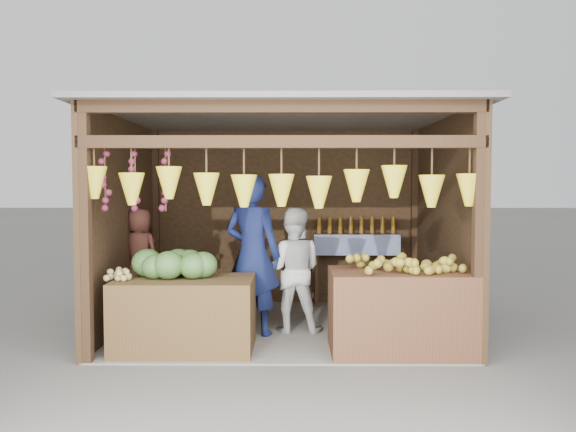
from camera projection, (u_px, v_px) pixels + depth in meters
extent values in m
plane|color=#514F49|center=(284.00, 328.00, 7.02)|extent=(80.00, 80.00, 0.00)
cube|color=slate|center=(284.00, 327.00, 7.02)|extent=(4.00, 3.00, 0.02)
cube|color=black|center=(285.00, 217.00, 8.45)|extent=(4.00, 0.06, 2.60)
cube|color=black|center=(123.00, 224.00, 6.96)|extent=(0.06, 3.00, 2.60)
cube|color=black|center=(445.00, 224.00, 6.94)|extent=(0.06, 3.00, 2.60)
cube|color=#605B54|center=(283.00, 116.00, 6.88)|extent=(4.30, 3.30, 0.06)
cube|color=black|center=(85.00, 234.00, 5.53)|extent=(0.11, 0.11, 2.60)
cube|color=black|center=(479.00, 234.00, 5.50)|extent=(0.11, 0.11, 2.60)
cube|color=black|center=(156.00, 218.00, 8.40)|extent=(0.11, 0.11, 2.60)
cube|color=black|center=(415.00, 218.00, 8.38)|extent=(0.11, 0.11, 2.60)
cube|color=black|center=(281.00, 142.00, 5.47)|extent=(4.00, 0.12, 0.12)
cube|color=black|center=(281.00, 107.00, 5.45)|extent=(4.00, 0.12, 0.12)
cube|color=#382314|center=(356.00, 235.00, 8.25)|extent=(1.25, 0.30, 0.05)
cube|color=#382314|center=(316.00, 270.00, 8.29)|extent=(0.05, 0.28, 1.05)
cube|color=#382314|center=(395.00, 271.00, 8.28)|extent=(0.05, 0.28, 1.05)
cube|color=blue|center=(357.00, 245.00, 8.10)|extent=(1.25, 0.02, 0.30)
cube|color=#442E16|center=(185.00, 315.00, 5.99)|extent=(1.46, 0.85, 0.79)
cube|color=#442716|center=(401.00, 312.00, 5.91)|extent=(1.48, 0.85, 0.88)
cube|color=black|center=(140.00, 311.00, 7.22)|extent=(0.35, 0.35, 0.32)
imported|color=#121A45|center=(252.00, 255.00, 6.62)|extent=(0.82, 0.69, 1.91)
imported|color=silver|center=(293.00, 270.00, 6.78)|extent=(0.79, 0.64, 1.51)
imported|color=brown|center=(139.00, 253.00, 7.18)|extent=(0.67, 0.57, 1.17)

